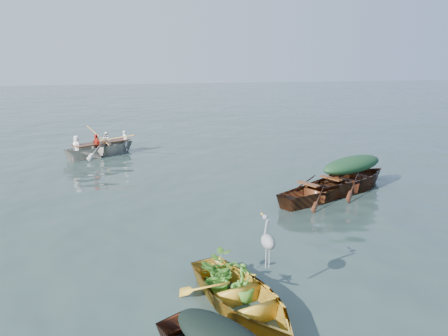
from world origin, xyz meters
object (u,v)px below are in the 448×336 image
(yellow_dinghy, at_px, (241,310))
(green_tarp_boat, at_px, (350,191))
(heron, at_px, (268,250))
(open_wooden_boat, at_px, (319,200))
(rowed_boat, at_px, (103,156))

(yellow_dinghy, relative_size, green_tarp_boat, 0.70)
(green_tarp_boat, relative_size, heron, 5.34)
(green_tarp_boat, xyz_separation_m, heron, (-4.89, -5.51, 0.93))
(open_wooden_boat, distance_m, heron, 6.03)
(green_tarp_boat, distance_m, heron, 7.42)
(green_tarp_boat, relative_size, open_wooden_boat, 1.15)
(open_wooden_boat, xyz_separation_m, rowed_boat, (-6.27, 8.20, 0.00))
(yellow_dinghy, height_order, green_tarp_boat, green_tarp_boat)
(yellow_dinghy, xyz_separation_m, rowed_boat, (-2.30, 13.24, 0.00))
(yellow_dinghy, relative_size, rowed_boat, 0.75)
(open_wooden_boat, distance_m, rowed_boat, 10.32)
(green_tarp_boat, bearing_deg, yellow_dinghy, 112.17)
(yellow_dinghy, relative_size, open_wooden_boat, 0.81)
(heron, bearing_deg, yellow_dinghy, -174.81)
(green_tarp_boat, relative_size, rowed_boat, 1.07)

